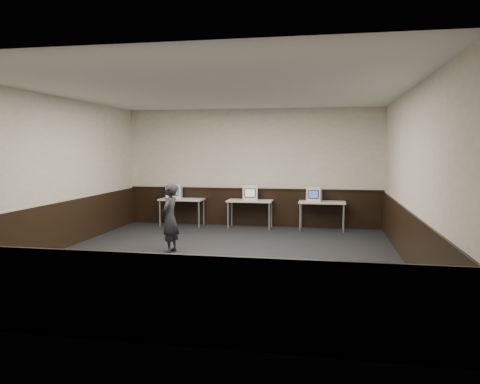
# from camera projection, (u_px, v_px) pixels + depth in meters

# --- Properties ---
(floor) EXTENTS (8.00, 8.00, 0.00)m
(floor) POSITION_uv_depth(u_px,v_px,m) (220.00, 259.00, 9.03)
(floor) COLOR black
(floor) RESTS_ON ground
(ceiling) EXTENTS (8.00, 8.00, 0.00)m
(ceiling) POSITION_uv_depth(u_px,v_px,m) (219.00, 91.00, 8.74)
(ceiling) COLOR white
(ceiling) RESTS_ON back_wall
(back_wall) EXTENTS (7.00, 0.00, 7.00)m
(back_wall) POSITION_uv_depth(u_px,v_px,m) (252.00, 168.00, 12.80)
(back_wall) COLOR beige
(back_wall) RESTS_ON ground
(front_wall) EXTENTS (7.00, 0.00, 7.00)m
(front_wall) POSITION_uv_depth(u_px,v_px,m) (134.00, 197.00, 4.97)
(front_wall) COLOR beige
(front_wall) RESTS_ON ground
(left_wall) EXTENTS (0.00, 8.00, 8.00)m
(left_wall) POSITION_uv_depth(u_px,v_px,m) (52.00, 174.00, 9.53)
(left_wall) COLOR beige
(left_wall) RESTS_ON ground
(right_wall) EXTENTS (0.00, 8.00, 8.00)m
(right_wall) POSITION_uv_depth(u_px,v_px,m) (412.00, 178.00, 8.24)
(right_wall) COLOR beige
(right_wall) RESTS_ON ground
(wainscot_back) EXTENTS (6.98, 0.04, 1.00)m
(wainscot_back) POSITION_uv_depth(u_px,v_px,m) (252.00, 208.00, 12.88)
(wainscot_back) COLOR black
(wainscot_back) RESTS_ON back_wall
(wainscot_front) EXTENTS (6.98, 0.04, 1.00)m
(wainscot_front) POSITION_uv_depth(u_px,v_px,m) (136.00, 297.00, 5.09)
(wainscot_front) COLOR black
(wainscot_front) RESTS_ON front_wall
(wainscot_left) EXTENTS (0.04, 7.98, 1.00)m
(wainscot_left) POSITION_uv_depth(u_px,v_px,m) (55.00, 227.00, 9.62)
(wainscot_left) COLOR black
(wainscot_left) RESTS_ON left_wall
(wainscot_right) EXTENTS (0.04, 7.98, 1.00)m
(wainscot_right) POSITION_uv_depth(u_px,v_px,m) (409.00, 239.00, 8.35)
(wainscot_right) COLOR black
(wainscot_right) RESTS_ON right_wall
(wainscot_rail) EXTENTS (6.98, 0.06, 0.04)m
(wainscot_rail) POSITION_uv_depth(u_px,v_px,m) (252.00, 189.00, 12.81)
(wainscot_rail) COLOR black
(wainscot_rail) RESTS_ON wainscot_back
(desk_left) EXTENTS (1.20, 0.60, 0.75)m
(desk_left) POSITION_uv_depth(u_px,v_px,m) (182.00, 201.00, 12.84)
(desk_left) COLOR silver
(desk_left) RESTS_ON ground
(desk_center) EXTENTS (1.20, 0.60, 0.75)m
(desk_center) POSITION_uv_depth(u_px,v_px,m) (250.00, 203.00, 12.49)
(desk_center) COLOR silver
(desk_center) RESTS_ON ground
(desk_right) EXTENTS (1.20, 0.60, 0.75)m
(desk_right) POSITION_uv_depth(u_px,v_px,m) (322.00, 204.00, 12.14)
(desk_right) COLOR silver
(desk_right) RESTS_ON ground
(emac_left) EXTENTS (0.46, 0.48, 0.40)m
(emac_left) POSITION_uv_depth(u_px,v_px,m) (174.00, 191.00, 12.84)
(emac_left) COLOR white
(emac_left) RESTS_ON desk_left
(emac_center) EXTENTS (0.43, 0.46, 0.39)m
(emac_center) POSITION_uv_depth(u_px,v_px,m) (250.00, 193.00, 12.43)
(emac_center) COLOR white
(emac_center) RESTS_ON desk_center
(emac_right) EXTENTS (0.40, 0.43, 0.37)m
(emac_right) POSITION_uv_depth(u_px,v_px,m) (314.00, 194.00, 12.14)
(emac_right) COLOR white
(emac_right) RESTS_ON desk_right
(person) EXTENTS (0.38, 0.54, 1.42)m
(person) POSITION_uv_depth(u_px,v_px,m) (170.00, 218.00, 9.49)
(person) COLOR black
(person) RESTS_ON ground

